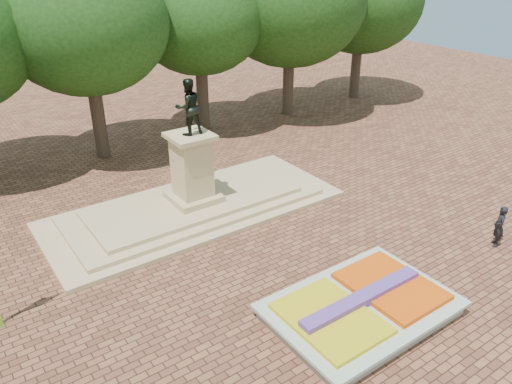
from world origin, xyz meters
The scene contains 5 objects.
ground centered at (0.00, 0.00, 0.00)m, with size 90.00×90.00×0.00m, color brown.
flower_bed centered at (1.03, -2.00, 0.38)m, with size 6.30×4.30×0.91m.
monument centered at (0.00, 8.00, 0.88)m, with size 14.00×6.00×6.40m.
tree_row_back centered at (2.33, 18.00, 6.67)m, with size 44.80×8.80×10.43m.
pedestrian centered at (9.00, -2.10, 0.93)m, with size 0.68×0.44×1.85m, color black.
Camera 1 is at (-9.73, -10.95, 11.64)m, focal length 35.00 mm.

